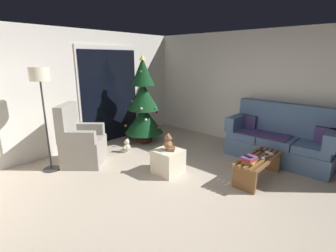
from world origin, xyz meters
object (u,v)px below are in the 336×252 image
remote_black (254,157)px  cell_phone (248,156)px  remote_silver (264,157)px  book_stack (249,160)px  coffee_table (258,165)px  christmas_tree (144,105)px  remote_white (270,153)px  armchair (81,143)px  floor_lamp (41,84)px  teddy_bear_cream_by_tree (127,146)px  ottoman (168,161)px  teddy_bear_chestnut (169,143)px  remote_graphite (261,150)px  couch (280,140)px

remote_black → cell_phone: cell_phone is taller
remote_silver → book_stack: 0.34m
coffee_table → christmas_tree: christmas_tree is taller
remote_silver → remote_white: same height
armchair → floor_lamp: size_ratio=0.63×
armchair → teddy_bear_cream_by_tree: armchair is taller
ottoman → teddy_bear_chestnut: size_ratio=1.54×
remote_graphite → remote_black: size_ratio=1.00×
coffee_table → cell_phone: (-0.30, 0.05, 0.22)m
remote_graphite → armchair: 3.22m
remote_silver → armchair: armchair is taller
remote_silver → cell_phone: 0.35m
coffee_table → cell_phone: bearing=170.9°
coffee_table → remote_silver: bearing=-75.7°
remote_graphite → christmas_tree: 2.75m
remote_white → teddy_bear_chestnut: bearing=151.6°
couch → cell_phone: 1.39m
ottoman → coffee_table: bearing=-57.3°
coffee_table → remote_white: remote_white is taller
couch → book_stack: (-1.39, -0.01, 0.03)m
remote_black → teddy_bear_cream_by_tree: 2.59m
christmas_tree → teddy_bear_chestnut: (-0.87, -1.56, -0.35)m
armchair → teddy_bear_cream_by_tree: 1.00m
cell_phone → floor_lamp: 3.49m
christmas_tree → ottoman: christmas_tree is taller
coffee_table → book_stack: book_stack is taller
remote_graphite → christmas_tree: size_ratio=0.08×
floor_lamp → christmas_tree: bearing=-1.8°
armchair → teddy_bear_cream_by_tree: bearing=-7.9°
armchair → floor_lamp: floor_lamp is taller
couch → ottoman: 2.24m
coffee_table → remote_white: bearing=-13.6°
remote_graphite → teddy_bear_chestnut: teddy_bear_chestnut is taller
christmas_tree → coffee_table: bearing=-91.6°
book_stack → floor_lamp: 3.52m
armchair → ottoman: size_ratio=2.57×
floor_lamp → teddy_bear_cream_by_tree: (1.46, -0.29, -1.38)m
remote_white → teddy_bear_chestnut: 1.68m
remote_graphite → ottoman: ottoman is taller
floor_lamp → cell_phone: bearing=-57.4°
ottoman → teddy_bear_cream_by_tree: bearing=83.0°
cell_phone → teddy_bear_chestnut: teddy_bear_chestnut is taller
cell_phone → floor_lamp: floor_lamp is taller
remote_black → book_stack: bearing=-3.9°
cell_phone → remote_white: bearing=7.0°
remote_white → christmas_tree: size_ratio=0.08×
remote_silver → book_stack: bearing=-110.3°
couch → teddy_bear_cream_by_tree: 3.07m
couch → remote_silver: size_ratio=12.50×
remote_black → floor_lamp: 3.64m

